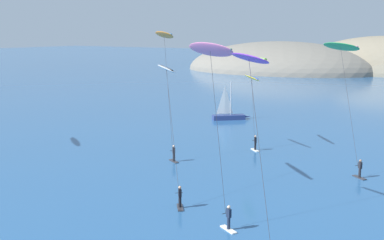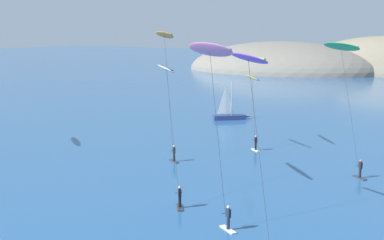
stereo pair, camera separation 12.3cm
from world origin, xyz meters
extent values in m
ellipsoid|color=#7A705B|center=(-23.91, 150.76, 0.00)|extent=(57.55, 40.84, 13.60)
ellipsoid|color=slate|center=(-34.71, 138.79, 0.00)|extent=(65.51, 45.44, 19.43)
cube|color=navy|center=(-5.78, 50.09, 0.35)|extent=(4.47, 4.29, 0.70)
cone|color=navy|center=(-4.02, 51.72, 0.35)|extent=(2.04, 1.96, 0.67)
cylinder|color=#B2B2B7|center=(-5.56, 50.29, 3.20)|extent=(0.12, 0.12, 5.00)
pyramid|color=white|center=(-6.23, 49.68, 3.03)|extent=(1.38, 1.28, 4.25)
cylinder|color=#A5A5AD|center=(-6.23, 49.68, 0.95)|extent=(1.38, 1.28, 0.08)
ellipsoid|color=purple|center=(15.91, 12.35, 11.48)|extent=(4.68, 4.61, 0.71)
cylinder|color=#7ACC42|center=(15.91, 12.35, 11.53)|extent=(3.73, 3.64, 0.16)
cylinder|color=#333338|center=(17.47, 10.82, 6.22)|extent=(3.16, 3.08, 10.33)
cube|color=silver|center=(5.75, 35.05, 0.04)|extent=(1.42, 1.26, 0.08)
cylinder|color=black|center=(5.75, 35.05, 0.48)|extent=(0.22, 0.22, 0.80)
cube|color=black|center=(5.75, 35.05, 1.18)|extent=(0.37, 0.39, 0.60)
sphere|color=tan|center=(5.75, 35.05, 1.60)|extent=(0.22, 0.22, 0.22)
cylinder|color=black|center=(5.53, 35.32, 1.06)|extent=(0.45, 0.38, 0.04)
ellipsoid|color=yellow|center=(4.33, 36.75, 7.82)|extent=(4.27, 4.80, 0.67)
cylinder|color=#1432E0|center=(4.33, 36.75, 7.87)|extent=(3.38, 4.01, 0.16)
cylinder|color=#333338|center=(4.93, 36.04, 4.39)|extent=(1.23, 1.47, 6.66)
cube|color=#2D2D33|center=(0.85, 26.40, 0.04)|extent=(1.50, 1.08, 0.08)
cylinder|color=black|center=(0.85, 26.40, 0.48)|extent=(0.22, 0.22, 0.80)
cube|color=black|center=(0.85, 26.40, 1.18)|extent=(0.39, 0.36, 0.60)
sphere|color=beige|center=(0.85, 26.40, 1.60)|extent=(0.22, 0.22, 0.22)
cylinder|color=black|center=(0.57, 26.61, 1.06)|extent=(0.36, 0.47, 0.04)
ellipsoid|color=orange|center=(-1.43, 28.08, 12.60)|extent=(4.68, 3.89, 0.88)
cylinder|color=#0F7FE5|center=(-1.43, 28.08, 12.65)|extent=(3.85, 2.89, 0.16)
cylinder|color=#333338|center=(-0.43, 27.34, 6.78)|extent=(2.03, 1.50, 11.44)
cube|color=#2D2D33|center=(18.00, 30.94, 0.04)|extent=(1.44, 1.22, 0.08)
cylinder|color=black|center=(18.00, 30.94, 0.48)|extent=(0.22, 0.22, 0.80)
cube|color=black|center=(18.00, 30.94, 1.18)|extent=(0.39, 0.37, 0.60)
sphere|color=#9E7051|center=(18.00, 30.94, 1.60)|extent=(0.22, 0.22, 0.22)
cylinder|color=black|center=(17.73, 31.17, 1.06)|extent=(0.38, 0.45, 0.04)
ellipsoid|color=green|center=(14.97, 33.46, 11.55)|extent=(5.09, 4.59, 0.95)
cylinder|color=#D660B7|center=(14.97, 33.46, 11.60)|extent=(4.00, 3.36, 0.16)
cylinder|color=#333338|center=(16.35, 32.31, 6.25)|extent=(2.80, 2.32, 10.39)
cube|color=silver|center=(13.65, 14.46, 0.04)|extent=(1.51, 1.07, 0.08)
cylinder|color=#192338|center=(13.65, 14.46, 0.48)|extent=(0.22, 0.22, 0.80)
cube|color=#192338|center=(13.65, 14.46, 1.18)|extent=(0.39, 0.32, 0.60)
sphere|color=beige|center=(13.65, 14.46, 1.60)|extent=(0.22, 0.22, 0.22)
cylinder|color=black|center=(13.33, 14.60, 1.06)|extent=(0.26, 0.52, 0.04)
ellipsoid|color=pink|center=(11.59, 15.38, 11.78)|extent=(4.89, 3.16, 1.11)
cylinder|color=#14895B|center=(11.59, 15.38, 11.83)|extent=(4.19, 2.00, 0.16)
cylinder|color=#333338|center=(12.46, 14.99, 6.37)|extent=(1.77, 0.81, 10.62)
cube|color=#2D2D33|center=(8.67, 16.04, 0.04)|extent=(1.25, 1.42, 0.08)
cylinder|color=black|center=(8.67, 16.04, 0.48)|extent=(0.22, 0.22, 0.80)
cube|color=black|center=(8.67, 16.04, 1.18)|extent=(0.38, 0.38, 0.60)
sphere|color=tan|center=(8.67, 16.04, 1.60)|extent=(0.22, 0.22, 0.22)
cylinder|color=black|center=(8.42, 16.29, 1.06)|extent=(0.41, 0.42, 0.04)
ellipsoid|color=white|center=(4.68, 19.98, 9.94)|extent=(5.02, 4.97, 0.68)
cylinder|color=black|center=(4.68, 19.98, 9.99)|extent=(4.07, 4.02, 0.16)
cylinder|color=#333338|center=(6.55, 18.13, 5.45)|extent=(3.77, 3.72, 8.79)
camera|label=1|loc=(27.89, -12.02, 12.96)|focal=45.00mm
camera|label=2|loc=(27.99, -11.96, 12.96)|focal=45.00mm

